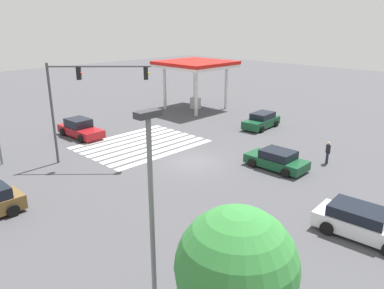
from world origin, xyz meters
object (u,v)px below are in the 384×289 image
car_0 (277,160)px  car_4 (80,129)px  pedestrian (328,152)px  tree_corner_a (236,267)px  car_3 (363,223)px  fire_hydrant (207,232)px  traffic_signal_mast (80,93)px  street_light_pole_b (151,205)px  car_2 (262,121)px

car_0 → car_4: car_4 is taller
pedestrian → tree_corner_a: tree_corner_a is taller
car_3 → fire_hydrant: car_3 is taller
car_0 → fire_hydrant: 10.48m
traffic_signal_mast → fire_hydrant: bearing=-51.0°
car_0 → tree_corner_a: size_ratio=0.84×
car_0 → street_light_pole_b: street_light_pole_b is taller
car_2 → street_light_pole_b: bearing=22.9°
car_3 → pedestrian: pedestrian is taller
car_4 → tree_corner_a: size_ratio=0.96×
car_3 → tree_corner_a: size_ratio=0.90×
pedestrian → street_light_pole_b: bearing=55.5°
car_0 → pedestrian: size_ratio=2.62×
car_2 → car_3: size_ratio=0.96×
car_4 → street_light_pole_b: 23.77m
car_2 → pedestrian: pedestrian is taller
pedestrian → car_2: bearing=-70.5°
fire_hydrant → car_4: bearing=-103.1°
street_light_pole_b → tree_corner_a: size_ratio=1.46×
pedestrian → car_0: bearing=15.3°
pedestrian → street_light_pole_b: 19.05m
pedestrian → street_light_pole_b: size_ratio=0.22×
pedestrian → car_4: bearing=-17.0°
traffic_signal_mast → car_2: size_ratio=1.62×
pedestrian → fire_hydrant: (13.51, 0.51, -0.48)m
tree_corner_a → fire_hydrant: 7.26m
street_light_pole_b → fire_hydrant: bearing=-156.9°
tree_corner_a → car_2: bearing=-147.5°
traffic_signal_mast → street_light_pole_b: 16.64m
traffic_signal_mast → car_0: bearing=-5.4°
pedestrian → tree_corner_a: bearing=64.5°
car_3 → fire_hydrant: 7.45m
fire_hydrant → car_2: bearing=-152.7°
car_3 → tree_corner_a: 10.21m
street_light_pole_b → car_4: bearing=-113.9°
car_0 → car_2: (-8.07, -6.76, 0.06)m
car_3 → tree_corner_a: bearing=-93.9°
traffic_signal_mast → fire_hydrant: (1.40, 13.20, -4.73)m
car_3 → street_light_pole_b: 11.53m
car_0 → tree_corner_a: 16.62m
car_2 → pedestrian: bearing=58.6°
car_2 → street_light_pole_b: size_ratio=0.59×
pedestrian → fire_hydrant: 13.53m
traffic_signal_mast → car_3: size_ratio=1.55×
car_3 → car_4: (0.99, -24.38, 0.02)m
car_2 → fire_hydrant: bearing=23.7°
car_3 → car_4: bearing=178.9°
pedestrian → tree_corner_a: 18.87m
fire_hydrant → pedestrian: bearing=-177.8°
street_light_pole_b → car_2: bearing=-153.6°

